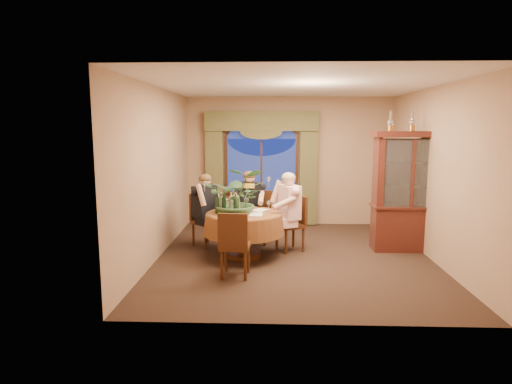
{
  "coord_description": "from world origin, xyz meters",
  "views": [
    {
      "loc": [
        -0.37,
        -6.95,
        2.15
      ],
      "look_at": [
        -0.63,
        -0.04,
        1.1
      ],
      "focal_mm": 30.0,
      "sensor_mm": 36.0,
      "label": 1
    }
  ],
  "objects_px": {
    "person_pink": "(289,212)",
    "stoneware_vase": "(236,203)",
    "wine_bottle_4": "(217,203)",
    "centerpiece_plant": "(237,174)",
    "chair_back_right": "(258,218)",
    "chair_back": "(206,220)",
    "dining_table": "(244,235)",
    "chair_front_left": "(235,244)",
    "person_back": "(205,211)",
    "wine_bottle_2": "(231,202)",
    "wine_bottle_3": "(236,204)",
    "olive_bowl": "(245,212)",
    "china_cabinet": "(408,192)",
    "wine_bottle_1": "(221,202)",
    "person_scarf": "(249,207)",
    "oil_lamp_right": "(434,121)",
    "wine_bottle_0": "(224,203)",
    "oil_lamp_left": "(391,121)",
    "chair_right": "(290,224)",
    "oil_lamp_center": "(412,121)"
  },
  "relations": [
    {
      "from": "chair_back",
      "to": "stoneware_vase",
      "type": "relative_size",
      "value": 3.44
    },
    {
      "from": "dining_table",
      "to": "olive_bowl",
      "type": "xyz_separation_m",
      "value": [
        0.02,
        -0.02,
        0.4
      ]
    },
    {
      "from": "dining_table",
      "to": "person_scarf",
      "type": "bearing_deg",
      "value": 87.05
    },
    {
      "from": "oil_lamp_left",
      "to": "oil_lamp_right",
      "type": "relative_size",
      "value": 1.0
    },
    {
      "from": "chair_front_left",
      "to": "olive_bowl",
      "type": "bearing_deg",
      "value": 88.37
    },
    {
      "from": "oil_lamp_left",
      "to": "centerpiece_plant",
      "type": "height_order",
      "value": "oil_lamp_left"
    },
    {
      "from": "chair_right",
      "to": "wine_bottle_3",
      "type": "xyz_separation_m",
      "value": [
        -0.91,
        -0.49,
        0.44
      ]
    },
    {
      "from": "oil_lamp_left",
      "to": "oil_lamp_center",
      "type": "relative_size",
      "value": 1.0
    },
    {
      "from": "oil_lamp_left",
      "to": "person_back",
      "type": "distance_m",
      "value": 3.57
    },
    {
      "from": "chair_back_right",
      "to": "person_pink",
      "type": "bearing_deg",
      "value": 147.15
    },
    {
      "from": "person_scarf",
      "to": "china_cabinet",
      "type": "bearing_deg",
      "value": 175.63
    },
    {
      "from": "olive_bowl",
      "to": "oil_lamp_center",
      "type": "bearing_deg",
      "value": 11.02
    },
    {
      "from": "chair_right",
      "to": "stoneware_vase",
      "type": "bearing_deg",
      "value": 80.69
    },
    {
      "from": "chair_back_right",
      "to": "oil_lamp_right",
      "type": "bearing_deg",
      "value": -174.52
    },
    {
      "from": "china_cabinet",
      "to": "centerpiece_plant",
      "type": "height_order",
      "value": "china_cabinet"
    },
    {
      "from": "china_cabinet",
      "to": "wine_bottle_4",
      "type": "relative_size",
      "value": 6.32
    },
    {
      "from": "chair_right",
      "to": "chair_back_right",
      "type": "xyz_separation_m",
      "value": [
        -0.58,
        0.5,
        0.0
      ]
    },
    {
      "from": "dining_table",
      "to": "oil_lamp_center",
      "type": "distance_m",
      "value": 3.44
    },
    {
      "from": "wine_bottle_4",
      "to": "oil_lamp_center",
      "type": "bearing_deg",
      "value": 10.06
    },
    {
      "from": "oil_lamp_right",
      "to": "wine_bottle_2",
      "type": "bearing_deg",
      "value": -172.46
    },
    {
      "from": "person_back",
      "to": "stoneware_vase",
      "type": "xyz_separation_m",
      "value": [
        0.6,
        -0.42,
        0.22
      ]
    },
    {
      "from": "chair_back_right",
      "to": "person_pink",
      "type": "relative_size",
      "value": 0.69
    },
    {
      "from": "wine_bottle_0",
      "to": "centerpiece_plant",
      "type": "bearing_deg",
      "value": 22.19
    },
    {
      "from": "olive_bowl",
      "to": "chair_front_left",
      "type": "bearing_deg",
      "value": -95.7
    },
    {
      "from": "chair_back_right",
      "to": "chair_back",
      "type": "xyz_separation_m",
      "value": [
        -0.93,
        -0.27,
        0.0
      ]
    },
    {
      "from": "dining_table",
      "to": "person_back",
      "type": "bearing_deg",
      "value": 144.4
    },
    {
      "from": "oil_lamp_right",
      "to": "chair_back",
      "type": "bearing_deg",
      "value": 178.41
    },
    {
      "from": "person_scarf",
      "to": "oil_lamp_right",
      "type": "bearing_deg",
      "value": 176.46
    },
    {
      "from": "chair_back_right",
      "to": "chair_front_left",
      "type": "height_order",
      "value": "same"
    },
    {
      "from": "person_scarf",
      "to": "wine_bottle_3",
      "type": "height_order",
      "value": "person_scarf"
    },
    {
      "from": "wine_bottle_4",
      "to": "chair_front_left",
      "type": "bearing_deg",
      "value": -67.71
    },
    {
      "from": "person_back",
      "to": "wine_bottle_2",
      "type": "bearing_deg",
      "value": 84.2
    },
    {
      "from": "wine_bottle_4",
      "to": "centerpiece_plant",
      "type": "bearing_deg",
      "value": 23.08
    },
    {
      "from": "wine_bottle_1",
      "to": "wine_bottle_2",
      "type": "height_order",
      "value": "same"
    },
    {
      "from": "olive_bowl",
      "to": "chair_back_right",
      "type": "bearing_deg",
      "value": 79.02
    },
    {
      "from": "wine_bottle_1",
      "to": "wine_bottle_4",
      "type": "distance_m",
      "value": 0.15
    },
    {
      "from": "dining_table",
      "to": "chair_front_left",
      "type": "height_order",
      "value": "chair_front_left"
    },
    {
      "from": "chair_front_left",
      "to": "person_scarf",
      "type": "bearing_deg",
      "value": 90.54
    },
    {
      "from": "chair_back_right",
      "to": "person_scarf",
      "type": "xyz_separation_m",
      "value": [
        -0.16,
        -0.02,
        0.2
      ]
    },
    {
      "from": "chair_right",
      "to": "person_pink",
      "type": "height_order",
      "value": "person_pink"
    },
    {
      "from": "chair_front_left",
      "to": "wine_bottle_3",
      "type": "relative_size",
      "value": 2.91
    },
    {
      "from": "person_back",
      "to": "wine_bottle_1",
      "type": "bearing_deg",
      "value": 74.39
    },
    {
      "from": "chair_right",
      "to": "olive_bowl",
      "type": "distance_m",
      "value": 0.92
    },
    {
      "from": "person_pink",
      "to": "stoneware_vase",
      "type": "distance_m",
      "value": 0.95
    },
    {
      "from": "oil_lamp_left",
      "to": "wine_bottle_4",
      "type": "xyz_separation_m",
      "value": [
        -2.9,
        -0.58,
        -1.34
      ]
    },
    {
      "from": "china_cabinet",
      "to": "wine_bottle_2",
      "type": "distance_m",
      "value": 3.09
    },
    {
      "from": "chair_back_right",
      "to": "person_scarf",
      "type": "relative_size",
      "value": 0.7
    },
    {
      "from": "stoneware_vase",
      "to": "dining_table",
      "type": "bearing_deg",
      "value": -37.83
    },
    {
      "from": "wine_bottle_2",
      "to": "oil_lamp_center",
      "type": "bearing_deg",
      "value": 8.42
    },
    {
      "from": "centerpiece_plant",
      "to": "chair_back",
      "type": "bearing_deg",
      "value": 138.12
    }
  ]
}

